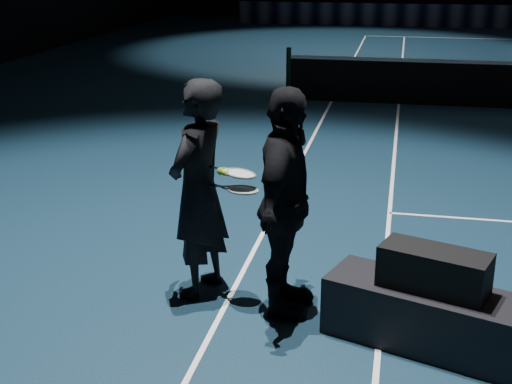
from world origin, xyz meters
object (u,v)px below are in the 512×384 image
racket_bag (434,270)px  racket_lower (243,190)px  player_bench (430,317)px  racket_upper (240,174)px  player_a (198,189)px  tennis_balls (223,170)px  player_b (285,204)px

racket_bag → racket_lower: bearing=-176.1°
player_bench → racket_lower: bearing=-176.1°
racket_bag → racket_upper: (-1.67, 0.51, 0.52)m
player_a → racket_upper: bearing=96.1°
player_bench → tennis_balls: size_ratio=13.96×
player_a → racket_lower: size_ratio=2.94×
racket_lower → racket_bag: bearing=-0.8°
racket_lower → racket_upper: size_ratio=1.00×
player_bench → racket_upper: size_ratio=2.46×
racket_upper → tennis_balls: (-0.15, 0.00, 0.02)m
player_b → racket_lower: player_b is taller
player_bench → player_b: size_ratio=0.84×
tennis_balls → racket_bag: bearing=-15.7°
racket_upper → tennis_balls: bearing=-170.4°
racket_upper → player_a: bearing=-178.3°
player_bench → racket_upper: (-1.67, 0.51, 0.94)m
player_a → tennis_balls: size_ratio=16.67×
racket_lower → tennis_balls: bearing=178.5°
player_bench → racket_upper: racket_upper is taller
player_bench → player_a: size_ratio=0.84×
player_b → racket_upper: size_ratio=2.94×
tennis_balls → racket_lower: bearing=-16.3°
player_a → racket_lower: 0.45m
player_bench → player_a: 2.27m
player_b → racket_bag: bearing=-102.8°
racket_bag → player_a: player_a is taller
racket_bag → player_b: 1.34m
racket_lower → tennis_balls: 0.25m
racket_upper → player_bench: bearing=-6.1°
player_b → tennis_balls: 0.63m
racket_lower → player_bench: bearing=-0.8°
racket_bag → player_a: size_ratio=0.42×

